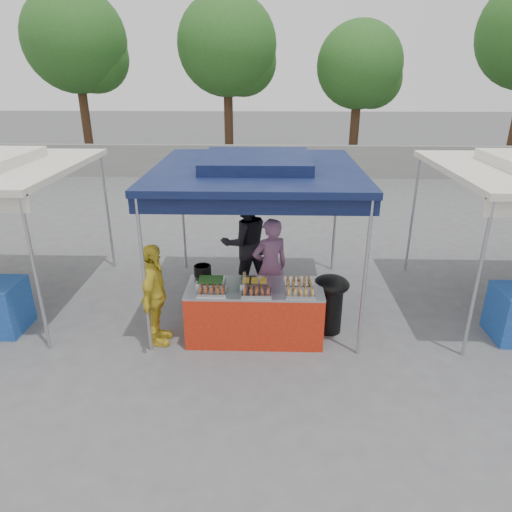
{
  "coord_description": "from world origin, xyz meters",
  "views": [
    {
      "loc": [
        0.19,
        -6.1,
        3.81
      ],
      "look_at": [
        0.0,
        0.6,
        1.05
      ],
      "focal_mm": 32.0,
      "sensor_mm": 36.0,
      "label": 1
    }
  ],
  "objects_px": {
    "cooking_pot": "(203,270)",
    "customer_person": "(155,296)",
    "wok_burner": "(330,299)",
    "helper_man": "(245,243)",
    "vendor_table": "(255,312)",
    "vendor_woman": "(270,268)"
  },
  "relations": [
    {
      "from": "vendor_table",
      "to": "cooking_pot",
      "type": "height_order",
      "value": "cooking_pot"
    },
    {
      "from": "cooking_pot",
      "to": "vendor_table",
      "type": "bearing_deg",
      "value": -25.47
    },
    {
      "from": "vendor_table",
      "to": "helper_man",
      "type": "relative_size",
      "value": 1.08
    },
    {
      "from": "cooking_pot",
      "to": "customer_person",
      "type": "relative_size",
      "value": 0.17
    },
    {
      "from": "cooking_pot",
      "to": "vendor_woman",
      "type": "distance_m",
      "value": 1.11
    },
    {
      "from": "vendor_table",
      "to": "wok_burner",
      "type": "xyz_separation_m",
      "value": [
        1.15,
        0.22,
        0.12
      ]
    },
    {
      "from": "wok_burner",
      "to": "vendor_woman",
      "type": "relative_size",
      "value": 0.56
    },
    {
      "from": "cooking_pot",
      "to": "wok_burner",
      "type": "xyz_separation_m",
      "value": [
        1.97,
        -0.17,
        -0.38
      ]
    },
    {
      "from": "vendor_woman",
      "to": "customer_person",
      "type": "distance_m",
      "value": 1.91
    },
    {
      "from": "vendor_table",
      "to": "customer_person",
      "type": "height_order",
      "value": "customer_person"
    },
    {
      "from": "helper_man",
      "to": "cooking_pot",
      "type": "bearing_deg",
      "value": 42.32
    },
    {
      "from": "wok_burner",
      "to": "helper_man",
      "type": "xyz_separation_m",
      "value": [
        -1.37,
        1.41,
        0.38
      ]
    },
    {
      "from": "vendor_table",
      "to": "cooking_pot",
      "type": "relative_size",
      "value": 7.54
    },
    {
      "from": "wok_burner",
      "to": "vendor_woman",
      "type": "distance_m",
      "value": 1.09
    },
    {
      "from": "helper_man",
      "to": "wok_burner",
      "type": "bearing_deg",
      "value": 112.13
    },
    {
      "from": "vendor_woman",
      "to": "helper_man",
      "type": "height_order",
      "value": "helper_man"
    },
    {
      "from": "vendor_woman",
      "to": "customer_person",
      "type": "height_order",
      "value": "vendor_woman"
    },
    {
      "from": "helper_man",
      "to": "customer_person",
      "type": "relative_size",
      "value": 1.19
    },
    {
      "from": "wok_burner",
      "to": "vendor_table",
      "type": "bearing_deg",
      "value": -169.14
    },
    {
      "from": "vendor_table",
      "to": "wok_burner",
      "type": "height_order",
      "value": "wok_burner"
    },
    {
      "from": "vendor_table",
      "to": "vendor_woman",
      "type": "height_order",
      "value": "vendor_woman"
    },
    {
      "from": "cooking_pot",
      "to": "wok_burner",
      "type": "relative_size",
      "value": 0.29
    }
  ]
}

